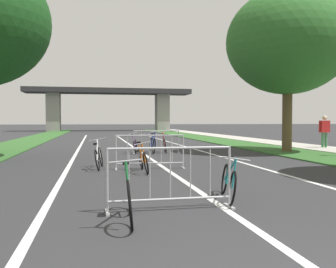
# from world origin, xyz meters

# --- Properties ---
(grass_verge_left) EXTENTS (2.80, 63.54, 0.05)m
(grass_verge_left) POSITION_xyz_m (-6.79, 25.99, 0.03)
(grass_verge_left) COLOR #2D5B26
(grass_verge_left) RESTS_ON ground
(grass_verge_right) EXTENTS (2.80, 63.54, 0.05)m
(grass_verge_right) POSITION_xyz_m (6.79, 25.99, 0.03)
(grass_verge_right) COLOR #2D5B26
(grass_verge_right) RESTS_ON ground
(sidewalk_path_right) EXTENTS (2.37, 63.54, 0.08)m
(sidewalk_path_right) POSITION_xyz_m (9.37, 25.99, 0.04)
(sidewalk_path_right) COLOR #ADA89E
(sidewalk_path_right) RESTS_ON ground
(lane_stripe_center) EXTENTS (0.14, 36.76, 0.01)m
(lane_stripe_center) POSITION_xyz_m (0.00, 18.38, 0.00)
(lane_stripe_center) COLOR silver
(lane_stripe_center) RESTS_ON ground
(lane_stripe_right_lane) EXTENTS (0.14, 36.76, 0.01)m
(lane_stripe_right_lane) POSITION_xyz_m (2.96, 18.38, 0.00)
(lane_stripe_right_lane) COLOR silver
(lane_stripe_right_lane) RESTS_ON ground
(lane_stripe_left_lane) EXTENTS (0.14, 36.76, 0.01)m
(lane_stripe_left_lane) POSITION_xyz_m (-2.96, 18.38, 0.00)
(lane_stripe_left_lane) COLOR silver
(lane_stripe_left_lane) RESTS_ON ground
(overpass_bridge) EXTENTS (23.63, 4.19, 6.10)m
(overpass_bridge) POSITION_xyz_m (0.00, 52.51, 4.51)
(overpass_bridge) COLOR #2D2D30
(overpass_bridge) RESTS_ON ground
(tree_right_oak_near) EXTENTS (5.73, 5.73, 7.58)m
(tree_right_oak_near) POSITION_xyz_m (6.73, 13.94, 5.13)
(tree_right_oak_near) COLOR brown
(tree_right_oak_near) RESTS_ON ground
(crowd_barrier_nearest) EXTENTS (2.13, 0.46, 1.05)m
(crowd_barrier_nearest) POSITION_xyz_m (-0.91, 3.97, 0.52)
(crowd_barrier_nearest) COLOR #ADADB2
(crowd_barrier_nearest) RESTS_ON ground
(crowd_barrier_second) EXTENTS (2.14, 0.55, 1.05)m
(crowd_barrier_second) POSITION_xyz_m (-0.47, 9.20, 0.52)
(crowd_barrier_second) COLOR #ADADB2
(crowd_barrier_second) RESTS_ON ground
(crowd_barrier_third) EXTENTS (2.14, 0.52, 1.05)m
(crowd_barrier_third) POSITION_xyz_m (0.60, 14.42, 0.52)
(crowd_barrier_third) COLOR #ADADB2
(crowd_barrier_third) RESTS_ON ground
(bicycle_orange_0) EXTENTS (0.44, 1.70, 0.91)m
(bicycle_orange_0) POSITION_xyz_m (-0.78, 8.61, 0.36)
(bicycle_orange_0) COLOR black
(bicycle_orange_0) RESTS_ON ground
(bicycle_green_1) EXTENTS (0.45, 1.68, 0.97)m
(bicycle_green_1) POSITION_xyz_m (-1.65, 3.43, 0.39)
(bicycle_green_1) COLOR black
(bicycle_green_1) RESTS_ON ground
(bicycle_teal_2) EXTENTS (0.53, 1.67, 0.87)m
(bicycle_teal_2) POSITION_xyz_m (0.32, 4.55, 0.35)
(bicycle_teal_2) COLOR black
(bicycle_teal_2) RESTS_ON ground
(bicycle_red_3) EXTENTS (0.43, 1.71, 0.97)m
(bicycle_red_3) POSITION_xyz_m (1.06, 14.94, 0.37)
(bicycle_red_3) COLOR black
(bicycle_red_3) RESTS_ON ground
(bicycle_blue_4) EXTENTS (0.43, 1.74, 1.02)m
(bicycle_blue_4) POSITION_xyz_m (0.47, 14.81, 0.38)
(bicycle_blue_4) COLOR black
(bicycle_blue_4) RESTS_ON ground
(bicycle_purple_5) EXTENTS (0.48, 1.63, 0.95)m
(bicycle_purple_5) POSITION_xyz_m (-0.32, 14.86, 0.35)
(bicycle_purple_5) COLOR black
(bicycle_purple_5) RESTS_ON ground
(bicycle_silver_6) EXTENTS (0.53, 1.65, 0.94)m
(bicycle_silver_6) POSITION_xyz_m (-2.02, 9.57, 0.36)
(bicycle_silver_6) COLOR black
(bicycle_silver_6) RESTS_ON ground
(pedestrian_waiting) EXTENTS (0.63, 0.30, 1.76)m
(pedestrian_waiting) POSITION_xyz_m (9.70, 15.44, 1.07)
(pedestrian_waiting) COLOR #33723F
(pedestrian_waiting) RESTS_ON ground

